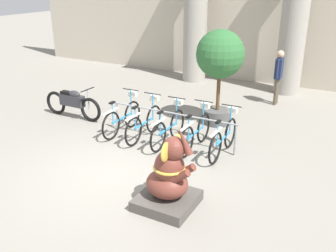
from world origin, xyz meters
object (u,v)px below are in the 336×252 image
bicycle_0 (123,117)px  person_pedestrian (279,72)px  bicycle_1 (145,122)px  bicycle_4 (224,137)px  bicycle_3 (196,132)px  bicycle_2 (169,127)px  elephant_statue (169,180)px  potted_tree (220,60)px  motorcycle (73,103)px

bicycle_0 → person_pedestrian: (2.95, 4.27, 0.61)m
bicycle_1 → bicycle_4: (2.08, 0.05, 0.00)m
bicycle_0 → bicycle_4: same height
bicycle_1 → bicycle_3: same height
bicycle_0 → bicycle_2: size_ratio=1.00×
bicycle_1 → elephant_statue: (1.97, -2.38, 0.11)m
bicycle_2 → bicycle_4: same height
potted_tree → bicycle_4: bearing=-64.5°
motorcycle → bicycle_1: bearing=-6.0°
bicycle_3 → potted_tree: 2.23m
bicycle_1 → bicycle_4: 2.08m
bicycle_2 → elephant_statue: size_ratio=1.06×
bicycle_1 → potted_tree: potted_tree is taller
bicycle_2 → motorcycle: 3.29m
bicycle_1 → bicycle_3: bearing=2.4°
bicycle_4 → potted_tree: size_ratio=0.66×
bicycle_4 → motorcycle: (-4.67, 0.22, 0.03)m
bicycle_3 → person_pedestrian: bearing=78.3°
bicycle_2 → bicycle_0: bearing=177.8°
bicycle_1 → elephant_statue: bearing=-50.4°
bicycle_0 → motorcycle: bicycle_0 is taller
bicycle_2 → bicycle_3: size_ratio=1.00×
motorcycle → bicycle_0: bearing=-7.0°
bicycle_2 → elephant_statue: bearing=-61.7°
bicycle_3 → bicycle_2: bearing=-174.1°
bicycle_2 → bicycle_3: bearing=5.9°
bicycle_2 → bicycle_4: bearing=2.9°
bicycle_1 → bicycle_2: bearing=-1.2°
bicycle_2 → elephant_statue: 2.69m
elephant_statue → motorcycle: bearing=149.8°
person_pedestrian → potted_tree: (-1.03, -2.48, 0.73)m
elephant_statue → bicycle_0: bearing=137.7°
bicycle_2 → motorcycle: size_ratio=0.85×
motorcycle → person_pedestrian: size_ratio=1.16×
bicycle_2 → bicycle_1: bearing=178.8°
bicycle_3 → elephant_statue: 2.51m
bicycle_4 → elephant_statue: size_ratio=1.06×
bicycle_3 → bicycle_4: bearing=-0.2°
bicycle_4 → bicycle_0: bearing=-179.7°
bicycle_2 → elephant_statue: (1.27, -2.36, 0.11)m
bicycle_3 → elephant_statue: elephant_statue is taller
motorcycle → potted_tree: size_ratio=0.77×
bicycle_0 → potted_tree: size_ratio=0.66×
bicycle_2 → bicycle_4: 1.39m
motorcycle → bicycle_2: bearing=-5.0°
elephant_statue → person_pedestrian: (0.30, 6.69, 0.50)m
motorcycle → potted_tree: (3.82, 1.56, 1.31)m
person_pedestrian → elephant_statue: bearing=-92.5°
bicycle_1 → bicycle_2: (0.69, -0.01, 0.00)m
bicycle_3 → bicycle_4: same height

